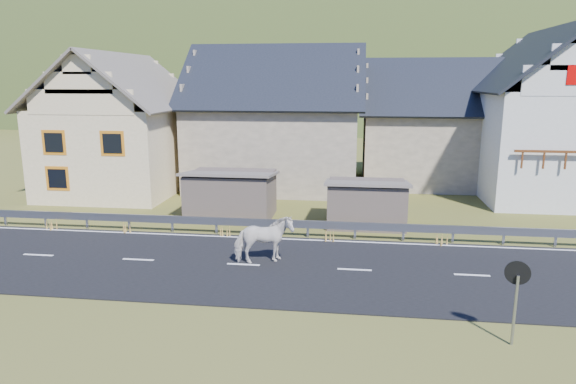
# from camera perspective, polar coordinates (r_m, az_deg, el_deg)

# --- Properties ---
(ground) EXTENTS (160.00, 160.00, 0.00)m
(ground) POSITION_cam_1_polar(r_m,az_deg,el_deg) (18.85, -4.97, -8.15)
(ground) COLOR #454817
(ground) RESTS_ON ground
(road) EXTENTS (60.00, 7.00, 0.04)m
(road) POSITION_cam_1_polar(r_m,az_deg,el_deg) (18.85, -4.97, -8.09)
(road) COLOR black
(road) RESTS_ON ground
(lane_markings) EXTENTS (60.00, 6.60, 0.01)m
(lane_markings) POSITION_cam_1_polar(r_m,az_deg,el_deg) (18.84, -4.97, -8.02)
(lane_markings) COLOR silver
(lane_markings) RESTS_ON road
(guardrail) EXTENTS (28.10, 0.09, 0.75)m
(guardrail) POSITION_cam_1_polar(r_m,az_deg,el_deg) (22.11, -2.97, -3.47)
(guardrail) COLOR #93969B
(guardrail) RESTS_ON ground
(shed_left) EXTENTS (4.30, 3.30, 2.40)m
(shed_left) POSITION_cam_1_polar(r_m,az_deg,el_deg) (25.06, -6.33, -0.36)
(shed_left) COLOR brown
(shed_left) RESTS_ON ground
(shed_right) EXTENTS (3.80, 2.90, 2.20)m
(shed_right) POSITION_cam_1_polar(r_m,az_deg,el_deg) (23.90, 8.71, -1.30)
(shed_right) COLOR brown
(shed_right) RESTS_ON ground
(house_cream) EXTENTS (7.80, 9.80, 8.30)m
(house_cream) POSITION_cam_1_polar(r_m,az_deg,el_deg) (32.43, -18.12, 7.83)
(house_cream) COLOR beige
(house_cream) RESTS_ON ground
(house_stone_a) EXTENTS (10.80, 9.80, 8.90)m
(house_stone_a) POSITION_cam_1_polar(r_m,az_deg,el_deg) (32.65, -1.20, 8.95)
(house_stone_a) COLOR tan
(house_stone_a) RESTS_ON ground
(house_stone_b) EXTENTS (9.80, 8.80, 8.10)m
(house_stone_b) POSITION_cam_1_polar(r_m,az_deg,el_deg) (34.69, 16.05, 8.02)
(house_stone_b) COLOR tan
(house_stone_b) RESTS_ON ground
(house_white) EXTENTS (8.80, 10.80, 9.70)m
(house_white) POSITION_cam_1_polar(r_m,az_deg,el_deg) (33.19, 27.31, 8.39)
(house_white) COLOR silver
(house_white) RESTS_ON ground
(mountain) EXTENTS (440.00, 280.00, 260.00)m
(mountain) POSITION_cam_1_polar(r_m,az_deg,el_deg) (199.02, 7.69, 4.62)
(mountain) COLOR #2E3C18
(mountain) RESTS_ON ground
(conifer_patch) EXTENTS (76.00, 50.00, 28.00)m
(conifer_patch) POSITION_cam_1_polar(r_m,az_deg,el_deg) (140.19, -17.80, 11.59)
(conifer_patch) COLOR black
(conifer_patch) RESTS_ON ground
(horse) EXTENTS (1.63, 2.29, 1.76)m
(horse) POSITION_cam_1_polar(r_m,az_deg,el_deg) (18.68, -2.72, -5.32)
(horse) COLOR silver
(horse) RESTS_ON road
(traffic_mirror) EXTENTS (0.61, 0.23, 2.22)m
(traffic_mirror) POSITION_cam_1_polar(r_m,az_deg,el_deg) (14.15, 24.07, -9.30)
(traffic_mirror) COLOR #93969B
(traffic_mirror) RESTS_ON ground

